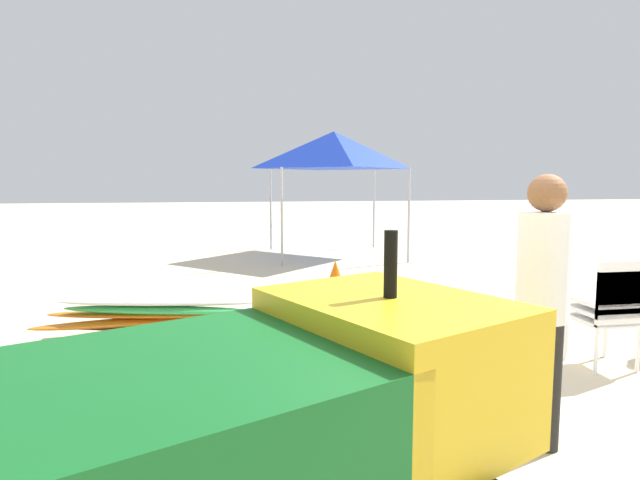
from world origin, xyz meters
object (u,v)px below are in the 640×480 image
stacked_plastic_chairs (611,305)px  surfboard_pile (159,318)px  utility_cart (225,436)px  popup_canopy (334,150)px  traffic_cone_far (335,276)px  traffic_cone_near (459,315)px  lifeguard_near_left (542,294)px

stacked_plastic_chairs → surfboard_pile: (-4.14, 1.66, -0.37)m
utility_cart → popup_canopy: bearing=76.3°
utility_cart → popup_canopy: 10.42m
popup_canopy → traffic_cone_far: popup_canopy is taller
traffic_cone_far → stacked_plastic_chairs: bearing=-65.5°
traffic_cone_near → popup_canopy: bearing=90.9°
traffic_cone_near → traffic_cone_far: traffic_cone_far is taller
stacked_plastic_chairs → traffic_cone_near: bearing=125.5°
surfboard_pile → lifeguard_near_left: 3.99m
utility_cart → popup_canopy: popup_canopy is taller
surfboard_pile → lifeguard_near_left: (2.66, -2.87, 0.78)m
traffic_cone_near → surfboard_pile: bearing=172.6°
utility_cart → popup_canopy: size_ratio=1.00×
surfboard_pile → traffic_cone_near: surfboard_pile is taller
utility_cart → surfboard_pile: size_ratio=1.03×
traffic_cone_far → surfboard_pile: bearing=-137.9°
stacked_plastic_chairs → lifeguard_near_left: 1.96m
traffic_cone_near → traffic_cone_far: bearing=108.4°
surfboard_pile → traffic_cone_far: (2.39, 2.16, 0.00)m
lifeguard_near_left → popup_canopy: (0.50, 8.94, 1.38)m
utility_cart → lifeguard_near_left: (1.94, 1.06, 0.23)m
surfboard_pile → traffic_cone_far: 3.23m
utility_cart → traffic_cone_far: utility_cart is taller
popup_canopy → traffic_cone_far: size_ratio=5.85×
traffic_cone_far → lifeguard_near_left: bearing=-87.0°
stacked_plastic_chairs → surfboard_pile: 4.47m
utility_cart → traffic_cone_near: 4.37m
utility_cart → traffic_cone_near: bearing=54.1°
stacked_plastic_chairs → traffic_cone_far: stacked_plastic_chairs is taller
lifeguard_near_left → traffic_cone_far: bearing=93.0°
popup_canopy → surfboard_pile: bearing=-117.5°
traffic_cone_far → popup_canopy: bearing=78.9°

